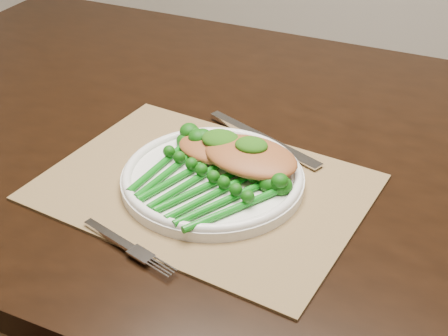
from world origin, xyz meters
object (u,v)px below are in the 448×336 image
(dining_table, at_px, (263,313))
(broccolini_bundle, at_px, (195,186))
(chicken_fillet_left, at_px, (218,148))
(placemat, at_px, (204,187))
(dinner_plate, at_px, (213,177))

(dining_table, height_order, broccolini_bundle, broccolini_bundle)
(chicken_fillet_left, distance_m, broccolini_bundle, 0.09)
(dining_table, relative_size, placemat, 3.82)
(dining_table, distance_m, placemat, 0.41)
(dining_table, bearing_deg, broccolini_bundle, -103.01)
(dinner_plate, xyz_separation_m, broccolini_bundle, (-0.01, -0.04, 0.01))
(dinner_plate, bearing_deg, chicken_fillet_left, 102.83)
(placemat, distance_m, chicken_fillet_left, 0.07)
(placemat, xyz_separation_m, broccolini_bundle, (-0.00, -0.03, 0.02))
(dining_table, height_order, chicken_fillet_left, chicken_fillet_left)
(dinner_plate, relative_size, chicken_fillet_left, 2.12)
(placemat, distance_m, broccolini_bundle, 0.04)
(dining_table, xyz_separation_m, dinner_plate, (-0.04, -0.14, 0.39))
(placemat, distance_m, dinner_plate, 0.02)
(dining_table, xyz_separation_m, placemat, (-0.05, -0.15, 0.37))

